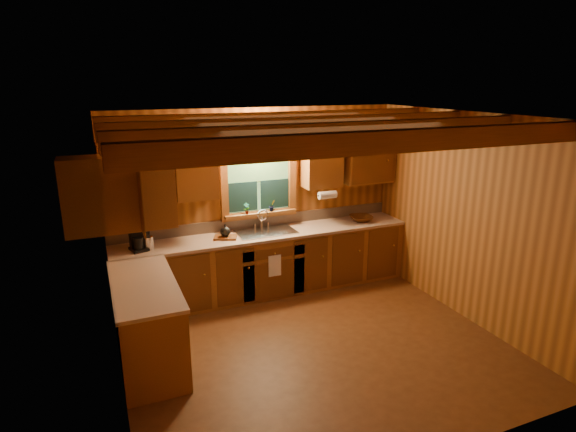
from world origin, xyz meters
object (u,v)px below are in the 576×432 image
at_px(sink, 266,235).
at_px(cutting_board, 225,237).
at_px(wicker_basket, 361,218).
at_px(coffee_maker, 138,237).

bearing_deg(sink, cutting_board, -176.64).
height_order(cutting_board, wicker_basket, wicker_basket).
height_order(coffee_maker, cutting_board, coffee_maker).
height_order(sink, coffee_maker, coffee_maker).
xyz_separation_m(sink, cutting_board, (-0.59, -0.03, 0.06)).
bearing_deg(sink, wicker_basket, -1.61).
relative_size(sink, cutting_board, 2.73).
relative_size(sink, wicker_basket, 2.40).
bearing_deg(coffee_maker, wicker_basket, -15.36).
bearing_deg(wicker_basket, coffee_maker, 179.98).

